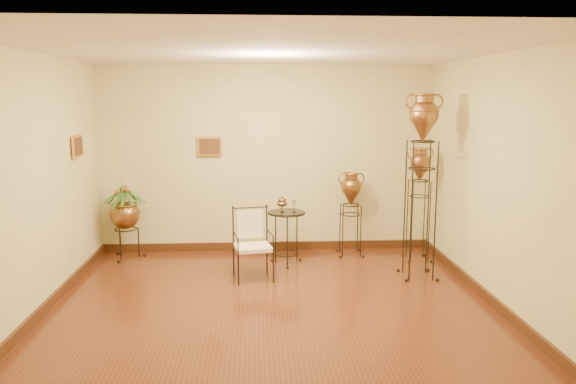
{
  "coord_description": "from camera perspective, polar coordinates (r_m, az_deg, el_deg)",
  "views": [
    {
      "loc": [
        -0.17,
        -5.91,
        2.33
      ],
      "look_at": [
        0.25,
        1.3,
        1.1
      ],
      "focal_mm": 35.0,
      "sensor_mm": 36.0,
      "label": 1
    }
  ],
  "objects": [
    {
      "name": "amphora_mid",
      "position": [
        8.21,
        13.15,
        -1.12
      ],
      "size": [
        0.45,
        0.45,
        1.64
      ],
      "rotation": [
        0.0,
        0.0,
        0.28
      ],
      "color": "black",
      "rests_on": "ground"
    },
    {
      "name": "amphora_short",
      "position": [
        8.36,
        6.38,
        -2.16
      ],
      "size": [
        0.4,
        0.4,
        1.26
      ],
      "rotation": [
        0.0,
        0.0,
        -0.06
      ],
      "color": "black",
      "rests_on": "ground"
    },
    {
      "name": "armchair",
      "position": [
        7.22,
        -3.58,
        -5.34
      ],
      "size": [
        0.59,
        0.57,
        0.92
      ],
      "rotation": [
        0.0,
        0.0,
        0.18
      ],
      "color": "black",
      "rests_on": "ground"
    },
    {
      "name": "ground",
      "position": [
        6.36,
        -1.61,
        -11.84
      ],
      "size": [
        5.0,
        5.0,
        0.0
      ],
      "primitive_type": "plane",
      "color": "#5B2415",
      "rests_on": "ground"
    },
    {
      "name": "room_shell",
      "position": [
        5.95,
        -1.74,
        3.9
      ],
      "size": [
        5.02,
        5.02,
        2.81
      ],
      "color": "beige",
      "rests_on": "ground"
    },
    {
      "name": "planter_urn",
      "position": [
        8.44,
        -16.24,
        -1.85
      ],
      "size": [
        0.88,
        0.88,
        1.26
      ],
      "rotation": [
        0.0,
        0.0,
        0.41
      ],
      "color": "black",
      "rests_on": "ground"
    },
    {
      "name": "amphora_tall",
      "position": [
        7.36,
        13.36,
        0.77
      ],
      "size": [
        0.57,
        0.57,
        2.4
      ],
      "rotation": [
        0.0,
        0.0,
        0.23
      ],
      "color": "black",
      "rests_on": "ground"
    },
    {
      "name": "side_table",
      "position": [
        7.89,
        -0.15,
        -4.56
      ],
      "size": [
        0.54,
        0.54,
        0.95
      ],
      "rotation": [
        0.0,
        0.0,
        -0.06
      ],
      "color": "black",
      "rests_on": "ground"
    }
  ]
}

